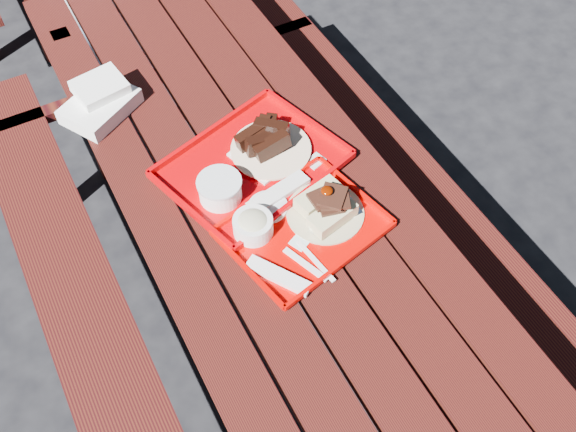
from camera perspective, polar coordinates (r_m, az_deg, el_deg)
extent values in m
plane|color=black|center=(2.44, -1.69, -8.89)|extent=(60.00, 60.00, 0.00)
cube|color=#3F140C|center=(1.77, -10.92, -1.99)|extent=(0.14, 2.40, 0.04)
cube|color=#3F140C|center=(1.79, -6.52, -0.13)|extent=(0.14, 2.40, 0.04)
cube|color=#3F140C|center=(1.82, -2.24, 1.68)|extent=(0.14, 2.40, 0.04)
cube|color=#3F140C|center=(1.87, 1.87, 3.41)|extent=(0.14, 2.40, 0.04)
cube|color=#3F140C|center=(1.92, 5.78, 5.03)|extent=(0.14, 2.40, 0.04)
cube|color=#3F140C|center=(2.02, -17.01, -9.86)|extent=(0.25, 2.40, 0.04)
cube|color=#3F140C|center=(2.70, -21.30, 2.58)|extent=(0.06, 0.06, 0.42)
cube|color=#3F140C|center=(2.27, 11.16, 2.49)|extent=(0.25, 2.40, 0.04)
cube|color=#3F140C|center=(2.23, 23.07, -16.37)|extent=(0.06, 0.06, 0.42)
cube|color=#3F140C|center=(2.90, 0.82, 11.27)|extent=(0.06, 0.06, 0.42)
cube|color=#3F140C|center=(2.68, -17.41, 8.84)|extent=(0.06, 0.06, 0.75)
cube|color=#3F140C|center=(2.78, -5.58, 13.35)|extent=(0.06, 0.06, 0.75)
cube|color=#3F140C|center=(2.67, -11.62, 12.06)|extent=(1.40, 0.06, 0.04)
cube|color=#CD0300|center=(1.72, 1.36, -1.25)|extent=(0.45, 0.38, 0.01)
cube|color=#CD0300|center=(1.78, -1.88, 2.02)|extent=(0.39, 0.10, 0.02)
cube|color=#CD0300|center=(1.66, 4.86, -4.23)|extent=(0.39, 0.10, 0.02)
cube|color=#CD0300|center=(1.80, 6.03, 2.35)|extent=(0.08, 0.30, 0.02)
cube|color=#CD0300|center=(1.65, -3.75, -4.65)|extent=(0.08, 0.30, 0.02)
cylinder|color=tan|center=(1.75, 3.32, 0.31)|extent=(0.21, 0.21, 0.01)
cube|color=beige|center=(1.71, 3.97, 0.02)|extent=(0.14, 0.09, 0.04)
cube|color=beige|center=(1.75, 2.77, 1.68)|extent=(0.14, 0.09, 0.04)
ellipsoid|color=#4E1000|center=(1.67, 3.49, 2.50)|extent=(0.03, 0.03, 0.01)
cylinder|color=white|center=(1.69, -3.13, -0.89)|extent=(0.11, 0.11, 0.05)
ellipsoid|color=beige|center=(1.68, -3.15, -0.57)|extent=(0.09, 0.09, 0.04)
cylinder|color=silver|center=(1.76, -1.80, 0.81)|extent=(0.11, 0.11, 0.01)
cube|color=white|center=(1.63, -0.84, -5.33)|extent=(0.13, 0.17, 0.01)
cube|color=white|center=(1.66, 1.57, -4.33)|extent=(0.07, 0.14, 0.01)
cube|color=white|center=(1.66, 2.46, -4.02)|extent=(0.03, 0.15, 0.00)
cube|color=silver|center=(1.69, 1.06, -2.32)|extent=(0.06, 0.06, 0.00)
cube|color=#BB0004|center=(1.86, -3.18, 4.37)|extent=(0.56, 0.49, 0.01)
cube|color=#BB0004|center=(1.95, -6.91, 7.54)|extent=(0.46, 0.15, 0.02)
cube|color=#BB0004|center=(1.77, 0.85, 1.54)|extent=(0.46, 0.15, 0.02)
cube|color=#BB0004|center=(1.96, 1.88, 8.40)|extent=(0.12, 0.35, 0.02)
cube|color=#BB0004|center=(1.76, -8.81, 0.54)|extent=(0.12, 0.35, 0.02)
cube|color=silver|center=(1.88, -2.00, 5.47)|extent=(0.20, 0.20, 0.01)
cylinder|color=beige|center=(1.88, -1.53, 5.97)|extent=(0.24, 0.24, 0.01)
cylinder|color=white|center=(1.77, -6.06, 2.31)|extent=(0.12, 0.12, 0.06)
cylinder|color=silver|center=(1.74, -6.15, 3.00)|extent=(0.12, 0.12, 0.01)
cube|color=white|center=(1.78, -0.87, 2.08)|extent=(0.20, 0.08, 0.02)
cube|color=silver|center=(1.86, 2.44, 4.91)|extent=(0.06, 0.06, 0.00)
cube|color=white|center=(2.08, -16.34, 9.33)|extent=(0.27, 0.25, 0.05)
cube|color=white|center=(2.08, -16.37, 10.90)|extent=(0.17, 0.14, 0.04)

